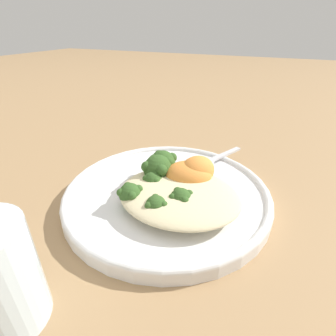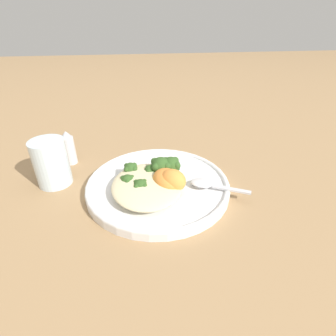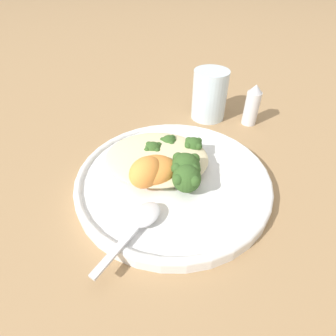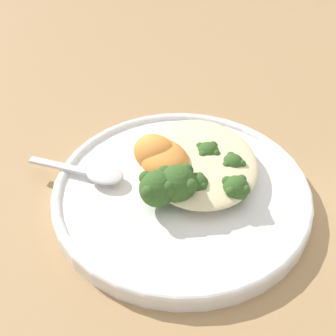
{
  "view_description": "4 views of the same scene",
  "coord_description": "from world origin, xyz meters",
  "px_view_note": "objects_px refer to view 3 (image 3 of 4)",
  "views": [
    {
      "loc": [
        -0.13,
        0.27,
        0.23
      ],
      "look_at": [
        -0.0,
        -0.02,
        0.05
      ],
      "focal_mm": 28.0,
      "sensor_mm": 36.0,
      "label": 1
    },
    {
      "loc": [
        -0.45,
        0.02,
        0.33
      ],
      "look_at": [
        -0.01,
        -0.04,
        0.06
      ],
      "focal_mm": 28.0,
      "sensor_mm": 36.0,
      "label": 2
    },
    {
      "loc": [
        0.02,
        -0.32,
        0.29
      ],
      "look_at": [
        -0.01,
        -0.02,
        0.03
      ],
      "focal_mm": 28.0,
      "sensor_mm": 36.0,
      "label": 3
    },
    {
      "loc": [
        0.38,
        -0.09,
        0.39
      ],
      "look_at": [
        0.01,
        -0.04,
        0.06
      ],
      "focal_mm": 50.0,
      "sensor_mm": 36.0,
      "label": 4
    }
  ],
  "objects_px": {
    "broccoli_stalk_1": "(182,168)",
    "sweet_potato_chunk_0": "(146,172)",
    "broccoli_stalk_3": "(183,153)",
    "broccoli_stalk_5": "(151,158)",
    "broccoli_stalk_2": "(174,165)",
    "water_glass": "(210,95)",
    "sweet_potato_chunk_1": "(154,170)",
    "quinoa_mound": "(157,157)",
    "salt_shaker": "(252,105)",
    "broccoli_stalk_4": "(164,150)",
    "plate": "(172,179)",
    "broccoli_stalk_0": "(183,178)",
    "spoon": "(141,220)"
  },
  "relations": [
    {
      "from": "broccoli_stalk_3",
      "to": "water_glass",
      "type": "relative_size",
      "value": 0.93
    },
    {
      "from": "plate",
      "to": "sweet_potato_chunk_1",
      "type": "relative_size",
      "value": 4.43
    },
    {
      "from": "broccoli_stalk_2",
      "to": "sweet_potato_chunk_1",
      "type": "relative_size",
      "value": 1.42
    },
    {
      "from": "plate",
      "to": "broccoli_stalk_2",
      "type": "distance_m",
      "value": 0.02
    },
    {
      "from": "sweet_potato_chunk_1",
      "to": "broccoli_stalk_2",
      "type": "bearing_deg",
      "value": 40.49
    },
    {
      "from": "plate",
      "to": "broccoli_stalk_0",
      "type": "bearing_deg",
      "value": -58.31
    },
    {
      "from": "broccoli_stalk_5",
      "to": "salt_shaker",
      "type": "distance_m",
      "value": 0.26
    },
    {
      "from": "broccoli_stalk_2",
      "to": "water_glass",
      "type": "height_order",
      "value": "water_glass"
    },
    {
      "from": "broccoli_stalk_2",
      "to": "broccoli_stalk_4",
      "type": "bearing_deg",
      "value": 95.19
    },
    {
      "from": "broccoli_stalk_4",
      "to": "sweet_potato_chunk_0",
      "type": "bearing_deg",
      "value": -173.49
    },
    {
      "from": "broccoli_stalk_4",
      "to": "spoon",
      "type": "height_order",
      "value": "broccoli_stalk_4"
    },
    {
      "from": "quinoa_mound",
      "to": "broccoli_stalk_1",
      "type": "height_order",
      "value": "broccoli_stalk_1"
    },
    {
      "from": "quinoa_mound",
      "to": "sweet_potato_chunk_0",
      "type": "xyz_separation_m",
      "value": [
        -0.01,
        -0.05,
        0.01
      ]
    },
    {
      "from": "broccoli_stalk_1",
      "to": "sweet_potato_chunk_1",
      "type": "bearing_deg",
      "value": -171.01
    },
    {
      "from": "plate",
      "to": "broccoli_stalk_3",
      "type": "relative_size",
      "value": 3.16
    },
    {
      "from": "quinoa_mound",
      "to": "broccoli_stalk_4",
      "type": "relative_size",
      "value": 1.62
    },
    {
      "from": "broccoli_stalk_4",
      "to": "broccoli_stalk_5",
      "type": "relative_size",
      "value": 1.15
    },
    {
      "from": "sweet_potato_chunk_1",
      "to": "water_glass",
      "type": "bearing_deg",
      "value": 70.97
    },
    {
      "from": "plate",
      "to": "broccoli_stalk_2",
      "type": "bearing_deg",
      "value": 76.9
    },
    {
      "from": "broccoli_stalk_4",
      "to": "broccoli_stalk_0",
      "type": "bearing_deg",
      "value": -133.69
    },
    {
      "from": "broccoli_stalk_0",
      "to": "water_glass",
      "type": "bearing_deg",
      "value": 99.51
    },
    {
      "from": "salt_shaker",
      "to": "quinoa_mound",
      "type": "bearing_deg",
      "value": -133.65
    },
    {
      "from": "spoon",
      "to": "broccoli_stalk_3",
      "type": "bearing_deg",
      "value": -171.82
    },
    {
      "from": "broccoli_stalk_0",
      "to": "broccoli_stalk_2",
      "type": "relative_size",
      "value": 0.96
    },
    {
      "from": "broccoli_stalk_0",
      "to": "sweet_potato_chunk_0",
      "type": "bearing_deg",
      "value": -164.79
    },
    {
      "from": "water_glass",
      "to": "broccoli_stalk_0",
      "type": "bearing_deg",
      "value": -98.78
    },
    {
      "from": "plate",
      "to": "broccoli_stalk_2",
      "type": "relative_size",
      "value": 3.12
    },
    {
      "from": "broccoli_stalk_1",
      "to": "sweet_potato_chunk_0",
      "type": "bearing_deg",
      "value": -162.72
    },
    {
      "from": "broccoli_stalk_3",
      "to": "sweet_potato_chunk_0",
      "type": "distance_m",
      "value": 0.08
    },
    {
      "from": "plate",
      "to": "broccoli_stalk_0",
      "type": "relative_size",
      "value": 3.27
    },
    {
      "from": "broccoli_stalk_3",
      "to": "salt_shaker",
      "type": "height_order",
      "value": "salt_shaker"
    },
    {
      "from": "broccoli_stalk_1",
      "to": "water_glass",
      "type": "bearing_deg",
      "value": 78.08
    },
    {
      "from": "broccoli_stalk_4",
      "to": "sweet_potato_chunk_1",
      "type": "height_order",
      "value": "sweet_potato_chunk_1"
    },
    {
      "from": "broccoli_stalk_2",
      "to": "spoon",
      "type": "relative_size",
      "value": 0.81
    },
    {
      "from": "quinoa_mound",
      "to": "salt_shaker",
      "type": "bearing_deg",
      "value": 46.35
    },
    {
      "from": "water_glass",
      "to": "broccoli_stalk_3",
      "type": "bearing_deg",
      "value": -103.5
    },
    {
      "from": "quinoa_mound",
      "to": "broccoli_stalk_3",
      "type": "xyz_separation_m",
      "value": [
        0.04,
        0.01,
        0.0
      ]
    },
    {
      "from": "broccoli_stalk_1",
      "to": "spoon",
      "type": "bearing_deg",
      "value": -119.11
    },
    {
      "from": "broccoli_stalk_2",
      "to": "salt_shaker",
      "type": "height_order",
      "value": "salt_shaker"
    },
    {
      "from": "quinoa_mound",
      "to": "spoon",
      "type": "xyz_separation_m",
      "value": [
        -0.0,
        -0.12,
        -0.01
      ]
    },
    {
      "from": "quinoa_mound",
      "to": "broccoli_stalk_1",
      "type": "distance_m",
      "value": 0.05
    },
    {
      "from": "spoon",
      "to": "sweet_potato_chunk_1",
      "type": "bearing_deg",
      "value": -157.53
    },
    {
      "from": "broccoli_stalk_3",
      "to": "broccoli_stalk_5",
      "type": "height_order",
      "value": "broccoli_stalk_3"
    },
    {
      "from": "sweet_potato_chunk_1",
      "to": "quinoa_mound",
      "type": "bearing_deg",
      "value": 92.72
    },
    {
      "from": "plate",
      "to": "sweet_potato_chunk_1",
      "type": "distance_m",
      "value": 0.04
    },
    {
      "from": "broccoli_stalk_3",
      "to": "spoon",
      "type": "bearing_deg",
      "value": -151.88
    },
    {
      "from": "sweet_potato_chunk_0",
      "to": "spoon",
      "type": "height_order",
      "value": "sweet_potato_chunk_0"
    },
    {
      "from": "water_glass",
      "to": "plate",
      "type": "bearing_deg",
      "value": -104.27
    },
    {
      "from": "broccoli_stalk_1",
      "to": "broccoli_stalk_4",
      "type": "distance_m",
      "value": 0.06
    },
    {
      "from": "plate",
      "to": "quinoa_mound",
      "type": "relative_size",
      "value": 1.83
    }
  ]
}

